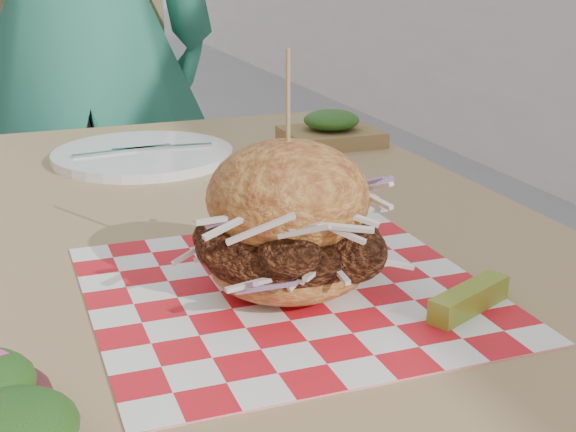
% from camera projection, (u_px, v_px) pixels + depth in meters
% --- Properties ---
extents(diner, '(0.66, 0.46, 1.74)m').
position_uv_depth(diner, '(77.00, 35.00, 1.73)').
color(diner, '#2C8166').
rests_on(diner, ground).
extents(patio_table, '(0.80, 1.20, 0.75)m').
position_uv_depth(patio_table, '(204.00, 297.00, 0.92)').
color(patio_table, tan).
rests_on(patio_table, ground).
extents(patio_chair, '(0.49, 0.50, 0.95)m').
position_uv_depth(patio_chair, '(98.00, 166.00, 1.93)').
color(patio_chair, tan).
rests_on(patio_chair, ground).
extents(paper_liner, '(0.36, 0.36, 0.00)m').
position_uv_depth(paper_liner, '(288.00, 291.00, 0.74)').
color(paper_liner, red).
rests_on(paper_liner, patio_table).
extents(sandwich, '(0.20, 0.20, 0.22)m').
position_uv_depth(sandwich, '(288.00, 228.00, 0.72)').
color(sandwich, '#BF7D35').
rests_on(sandwich, paper_liner).
extents(pickle_spear, '(0.10, 0.06, 0.02)m').
position_uv_depth(pickle_spear, '(469.00, 299.00, 0.70)').
color(pickle_spear, olive).
rests_on(pickle_spear, paper_liner).
extents(place_setting, '(0.27, 0.27, 0.02)m').
position_uv_depth(place_setting, '(143.00, 155.00, 1.20)').
color(place_setting, white).
rests_on(place_setting, patio_table).
extents(kraft_tray, '(0.15, 0.12, 0.06)m').
position_uv_depth(kraft_tray, '(331.00, 131.00, 1.29)').
color(kraft_tray, olive).
rests_on(kraft_tray, patio_table).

